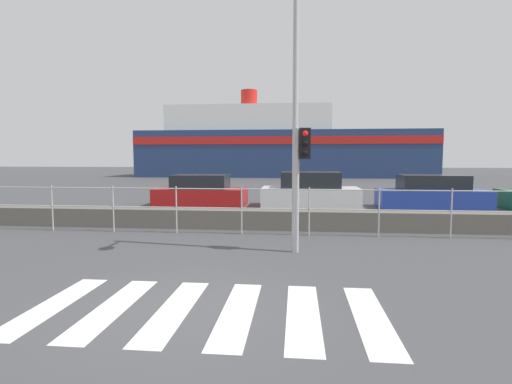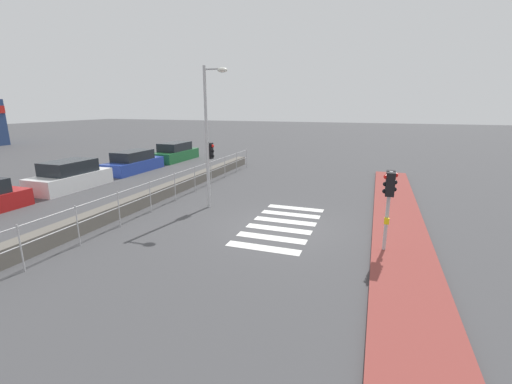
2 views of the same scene
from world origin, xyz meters
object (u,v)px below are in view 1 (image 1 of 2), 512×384
object	(u,v)px
traffic_light_far	(302,162)
parked_car_white	(310,192)
parked_car_red	(201,192)
streetlamp	(296,87)
ferry_boat	(276,147)
parked_car_blue	(432,194)

from	to	relation	value
traffic_light_far	parked_car_white	world-z (taller)	traffic_light_far
parked_car_red	streetlamp	bearing A→B (deg)	-64.12
ferry_boat	parked_car_blue	world-z (taller)	ferry_boat
ferry_boat	parked_car_white	world-z (taller)	ferry_boat
parked_car_red	parked_car_blue	xyz separation A→B (m)	(9.98, 0.00, 0.01)
streetlamp	parked_car_red	world-z (taller)	streetlamp
parked_car_blue	parked_car_white	bearing A→B (deg)	180.00
traffic_light_far	parked_car_red	distance (m)	9.73
traffic_light_far	parked_car_blue	size ratio (longest dim) A/B	0.63
traffic_light_far	parked_car_red	world-z (taller)	traffic_light_far
parked_car_white	parked_car_red	bearing A→B (deg)	-180.00
streetlamp	ferry_boat	xyz separation A→B (m)	(-2.23, 35.68, -0.37)
streetlamp	parked_car_blue	bearing A→B (deg)	56.63
traffic_light_far	parked_car_blue	distance (m)	10.33
parked_car_white	ferry_boat	bearing A→B (deg)	96.08
ferry_boat	parked_car_blue	size ratio (longest dim) A/B	7.14
parked_car_red	parked_car_blue	distance (m)	9.98
parked_car_red	parked_car_blue	bearing A→B (deg)	0.00
ferry_boat	parked_car_white	size ratio (longest dim) A/B	7.55
traffic_light_far	parked_car_red	bearing A→B (deg)	117.14
traffic_light_far	parked_car_red	size ratio (longest dim) A/B	0.69
parked_car_blue	parked_car_red	bearing A→B (deg)	180.00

